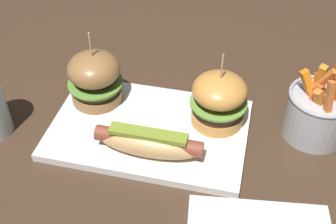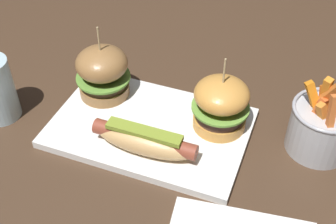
% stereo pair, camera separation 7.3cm
% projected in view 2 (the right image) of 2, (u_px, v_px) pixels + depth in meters
% --- Properties ---
extents(ground_plane, '(3.00, 3.00, 0.00)m').
position_uv_depth(ground_plane, '(150.00, 131.00, 0.77)').
color(ground_plane, '#422D1E').
extents(platter_main, '(0.33, 0.21, 0.01)m').
position_uv_depth(platter_main, '(150.00, 128.00, 0.77)').
color(platter_main, white).
rests_on(platter_main, ground).
extents(hot_dog, '(0.17, 0.05, 0.04)m').
position_uv_depth(hot_dog, '(144.00, 140.00, 0.70)').
color(hot_dog, tan).
rests_on(hot_dog, platter_main).
extents(slider_left, '(0.10, 0.10, 0.14)m').
position_uv_depth(slider_left, '(103.00, 72.00, 0.79)').
color(slider_left, olive).
rests_on(slider_left, platter_main).
extents(slider_right, '(0.10, 0.10, 0.14)m').
position_uv_depth(slider_right, '(221.00, 104.00, 0.73)').
color(slider_right, gold).
rests_on(slider_right, platter_main).
extents(fries_bucket, '(0.11, 0.11, 0.14)m').
position_uv_depth(fries_bucket, '(322.00, 126.00, 0.71)').
color(fries_bucket, '#B7BABF').
rests_on(fries_bucket, ground).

